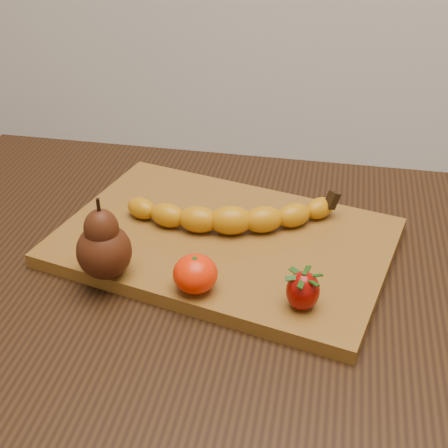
% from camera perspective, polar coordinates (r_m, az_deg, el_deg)
% --- Properties ---
extents(table, '(1.00, 0.70, 0.76)m').
position_cam_1_polar(table, '(0.90, -0.31, -9.31)').
color(table, black).
rests_on(table, ground).
extents(cutting_board, '(0.51, 0.39, 0.02)m').
position_cam_1_polar(cutting_board, '(0.88, 0.00, -1.65)').
color(cutting_board, brown).
rests_on(cutting_board, table).
extents(banana, '(0.27, 0.12, 0.04)m').
position_cam_1_polar(banana, '(0.87, 0.63, 0.34)').
color(banana, '#C07B09').
rests_on(banana, cutting_board).
extents(pear, '(0.09, 0.09, 0.11)m').
position_cam_1_polar(pear, '(0.78, -11.05, -1.28)').
color(pear, '#421A0A').
rests_on(pear, cutting_board).
extents(mandarin, '(0.07, 0.07, 0.05)m').
position_cam_1_polar(mandarin, '(0.76, -2.65, -4.57)').
color(mandarin, '#F32602').
rests_on(mandarin, cutting_board).
extents(strawberry, '(0.05, 0.05, 0.05)m').
position_cam_1_polar(strawberry, '(0.74, 7.23, -5.96)').
color(strawberry, '#890803').
rests_on(strawberry, cutting_board).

